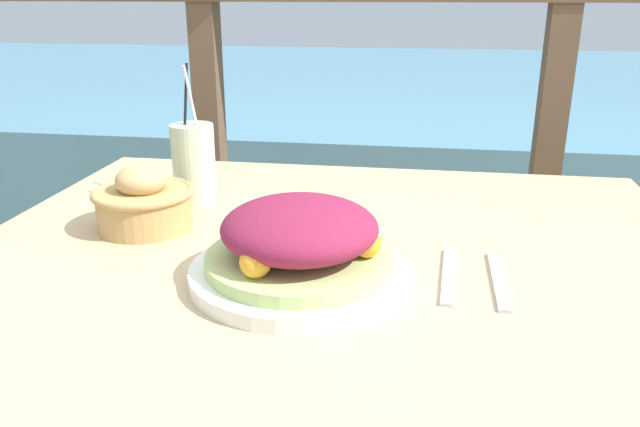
# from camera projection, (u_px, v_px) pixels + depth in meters

# --- Properties ---
(patio_table) EXTENTS (1.12, 0.94, 0.70)m
(patio_table) POSITION_uv_depth(u_px,v_px,m) (332.00, 299.00, 0.97)
(patio_table) COLOR tan
(patio_table) RESTS_ON ground_plane
(railing_fence) EXTENTS (2.80, 0.08, 1.13)m
(railing_fence) POSITION_uv_depth(u_px,v_px,m) (374.00, 98.00, 1.64)
(railing_fence) COLOR brown
(railing_fence) RESTS_ON ground_plane
(sea_backdrop) EXTENTS (12.00, 4.00, 0.55)m
(sea_backdrop) POSITION_uv_depth(u_px,v_px,m) (400.00, 117.00, 4.15)
(sea_backdrop) COLOR #568EA8
(sea_backdrop) RESTS_ON ground_plane
(salad_plate) EXTENTS (0.30, 0.30, 0.11)m
(salad_plate) POSITION_uv_depth(u_px,v_px,m) (300.00, 247.00, 0.83)
(salad_plate) COLOR white
(salad_plate) RESTS_ON patio_table
(drink_glass) EXTENTS (0.08, 0.08, 0.25)m
(drink_glass) POSITION_uv_depth(u_px,v_px,m) (194.00, 163.00, 1.14)
(drink_glass) COLOR beige
(drink_glass) RESTS_ON patio_table
(bread_basket) EXTENTS (0.16, 0.16, 0.11)m
(bread_basket) POSITION_uv_depth(u_px,v_px,m) (144.00, 202.00, 1.01)
(bread_basket) COLOR tan
(bread_basket) RESTS_ON patio_table
(fork) EXTENTS (0.03, 0.18, 0.00)m
(fork) POSITION_uv_depth(u_px,v_px,m) (448.00, 275.00, 0.85)
(fork) COLOR silver
(fork) RESTS_ON patio_table
(knife) EXTENTS (0.02, 0.18, 0.00)m
(knife) POSITION_uv_depth(u_px,v_px,m) (498.00, 280.00, 0.84)
(knife) COLOR silver
(knife) RESTS_ON patio_table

